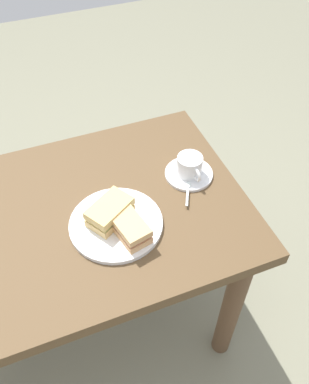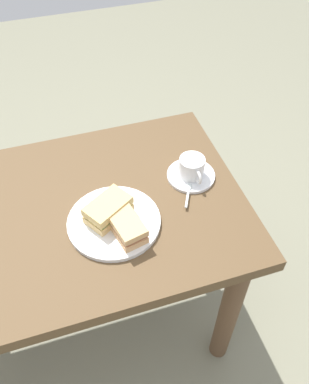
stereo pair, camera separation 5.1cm
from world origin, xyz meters
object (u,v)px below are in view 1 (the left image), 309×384
sandwich_plate (116,224)px  spoon (188,189)px  sandwich_front (110,212)px  sandwich_back (128,226)px  coffee_saucer (189,174)px  dining_table (71,243)px  coffee_cup (190,165)px

sandwich_plate → spoon: (-0.24, -0.04, 0.01)m
sandwich_front → sandwich_back: size_ratio=1.01×
sandwich_plate → spoon: size_ratio=2.86×
sandwich_front → coffee_saucer: size_ratio=0.99×
sandwich_back → spoon: (-0.22, -0.09, -0.03)m
sandwich_plate → sandwich_front: (0.01, -0.02, 0.04)m
dining_table → sandwich_front: 0.22m
sandwich_plate → coffee_saucer: bearing=-158.5°
sandwich_back → coffee_cup: (-0.25, -0.15, 0.00)m
sandwich_plate → sandwich_back: (-0.02, 0.04, 0.03)m
sandwich_front → coffee_cup: 0.30m
dining_table → sandwich_plate: sandwich_plate is taller
dining_table → coffee_saucer: size_ratio=7.06×
coffee_saucer → coffee_cup: 0.04m
sandwich_plate → coffee_saucer: size_ratio=1.75×
sandwich_plate → coffee_cup: 0.30m
sandwich_plate → spoon: 0.25m
coffee_saucer → coffee_cup: size_ratio=1.39×
coffee_cup → sandwich_front: bearing=17.2°
sandwich_front → coffee_saucer: sandwich_front is taller
sandwich_plate → coffee_saucer: 0.30m
sandwich_back → coffee_saucer: sandwich_back is taller
coffee_saucer → coffee_cup: coffee_cup is taller
sandwich_plate → coffee_cup: coffee_cup is taller
sandwich_back → sandwich_plate: bearing=-62.8°
coffee_saucer → spoon: (0.03, 0.07, 0.01)m
sandwich_back → coffee_saucer: (-0.25, -0.15, -0.04)m
sandwich_front → spoon: bearing=-174.6°
coffee_saucer → sandwich_front: bearing=17.5°
dining_table → sandwich_front: size_ratio=7.13×
coffee_cup → coffee_saucer: bearing=-87.1°
dining_table → coffee_saucer: (-0.41, -0.03, 0.13)m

